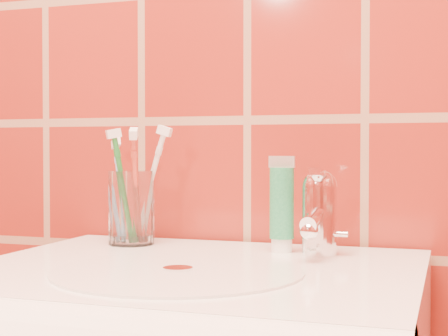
% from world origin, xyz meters
% --- Properties ---
extents(glass_tumbler, '(0.08, 0.08, 0.11)m').
position_xyz_m(glass_tumbler, '(-0.16, 1.11, 0.91)').
color(glass_tumbler, white).
rests_on(glass_tumbler, pedestal_sink).
extents(toothpaste_tube, '(0.04, 0.03, 0.14)m').
position_xyz_m(toothpaste_tube, '(0.08, 1.10, 0.91)').
color(toothpaste_tube, white).
rests_on(toothpaste_tube, pedestal_sink).
extents(faucet, '(0.05, 0.11, 0.12)m').
position_xyz_m(faucet, '(0.14, 1.09, 0.91)').
color(faucet, white).
rests_on(faucet, pedestal_sink).
extents(toothbrush_0, '(0.08, 0.08, 0.19)m').
position_xyz_m(toothbrush_0, '(-0.13, 1.12, 0.94)').
color(toothbrush_0, silver).
rests_on(toothbrush_0, glass_tumbler).
extents(toothbrush_1, '(0.08, 0.14, 0.20)m').
position_xyz_m(toothbrush_1, '(-0.14, 1.08, 0.94)').
color(toothbrush_1, '#AF3625').
rests_on(toothbrush_1, glass_tumbler).
extents(toothbrush_2, '(0.09, 0.08, 0.19)m').
position_xyz_m(toothbrush_2, '(-0.16, 1.09, 0.94)').
color(toothbrush_2, '#1F772D').
rests_on(toothbrush_2, glass_tumbler).
extents(toothbrush_3, '(0.14, 0.15, 0.19)m').
position_xyz_m(toothbrush_3, '(-0.19, 1.13, 0.93)').
color(toothbrush_3, '#7DADDE').
rests_on(toothbrush_3, glass_tumbler).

